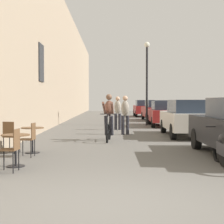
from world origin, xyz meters
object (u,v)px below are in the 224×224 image
at_px(cafe_chair_mid_toward_street, 30,137).
at_px(street_lamp, 147,73).
at_px(parked_car_fourth, 156,110).
at_px(cafe_table_mid, 32,134).
at_px(pedestrian_mid, 118,111).
at_px(cafe_chair_mid_toward_wall, 10,135).
at_px(pedestrian_near, 125,113).
at_px(cafe_table_near, 15,143).
at_px(cafe_chair_near_toward_street, 12,147).
at_px(parked_car_second, 188,117).
at_px(parked_car_third, 165,113).
at_px(parked_car_fifth, 144,108).
at_px(cyclist_on_bicycle, 109,119).

distance_m(cafe_chair_mid_toward_street, street_lamp, 12.57).
bearing_deg(parked_car_fourth, cafe_chair_mid_toward_street, -108.33).
relative_size(cafe_table_mid, street_lamp, 0.15).
bearing_deg(parked_car_fourth, pedestrian_mid, -110.13).
relative_size(cafe_chair_mid_toward_wall, parked_car_fourth, 0.21).
distance_m(cafe_table_mid, cafe_chair_mid_toward_wall, 0.60).
bearing_deg(cafe_chair_mid_toward_wall, cafe_chair_mid_toward_street, -42.55).
relative_size(cafe_chair_mid_toward_street, street_lamp, 0.18).
relative_size(pedestrian_near, pedestrian_mid, 1.00).
relative_size(cafe_table_mid, parked_car_fourth, 0.17).
height_order(cafe_table_near, cafe_chair_mid_toward_wall, cafe_chair_mid_toward_wall).
bearing_deg(cafe_chair_near_toward_street, street_lamp, 72.56).
height_order(pedestrian_mid, parked_car_second, pedestrian_mid).
bearing_deg(parked_car_third, cafe_chair_mid_toward_wall, -119.88).
relative_size(street_lamp, parked_car_fifth, 1.15).
xyz_separation_m(cafe_table_near, street_lamp, (4.30, 12.87, 2.59)).
bearing_deg(cafe_chair_near_toward_street, parked_car_third, 68.01).
distance_m(cafe_table_mid, pedestrian_mid, 8.16).
bearing_deg(parked_car_third, parked_car_fifth, 90.06).
xyz_separation_m(cyclist_on_bicycle, parked_car_third, (3.20, 7.23, -0.06)).
distance_m(cafe_table_mid, parked_car_second, 7.04).
distance_m(pedestrian_near, pedestrian_mid, 2.46).
height_order(pedestrian_near, parked_car_fourth, pedestrian_near).
height_order(pedestrian_near, pedestrian_mid, pedestrian_near).
xyz_separation_m(parked_car_third, parked_car_fifth, (-0.01, 11.83, 0.03)).
bearing_deg(street_lamp, pedestrian_near, -105.35).
bearing_deg(cyclist_on_bicycle, cafe_table_mid, -125.31).
xyz_separation_m(cafe_chair_near_toward_street, cafe_chair_mid_toward_street, (-0.07, 1.91, 0.00)).
height_order(street_lamp, parked_car_third, street_lamp).
xyz_separation_m(parked_car_second, parked_car_fifth, (-0.06, 17.53, 0.00)).
relative_size(cafe_table_near, parked_car_third, 0.18).
bearing_deg(cyclist_on_bicycle, parked_car_second, 25.15).
distance_m(cafe_table_near, pedestrian_mid, 10.10).
height_order(pedestrian_near, parked_car_third, pedestrian_near).
bearing_deg(street_lamp, cafe_chair_mid_toward_street, -110.42).
xyz_separation_m(parked_car_second, parked_car_fourth, (0.20, 11.37, -0.01)).
relative_size(pedestrian_mid, parked_car_fourth, 0.40).
xyz_separation_m(cafe_chair_mid_toward_wall, street_lamp, (4.96, 10.91, 2.59)).
relative_size(cyclist_on_bicycle, parked_car_fifth, 0.41).
height_order(cafe_table_mid, parked_car_fourth, parked_car_fourth).
xyz_separation_m(pedestrian_near, parked_car_second, (2.54, -0.75, -0.17)).
bearing_deg(parked_car_fifth, parked_car_third, -89.94).
relative_size(cafe_chair_mid_toward_street, parked_car_third, 0.22).
bearing_deg(parked_car_third, cyclist_on_bicycle, -113.84).
height_order(cafe_chair_near_toward_street, cyclist_on_bicycle, cyclist_on_bicycle).
bearing_deg(cafe_chair_mid_toward_wall, cyclist_on_bicycle, 48.49).
bearing_deg(parked_car_third, cafe_chair_mid_toward_street, -115.67).
xyz_separation_m(cyclist_on_bicycle, pedestrian_near, (0.71, 2.27, 0.14)).
height_order(cafe_chair_near_toward_street, parked_car_fifth, parked_car_fifth).
bearing_deg(cyclist_on_bicycle, cafe_chair_mid_toward_wall, -131.51).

